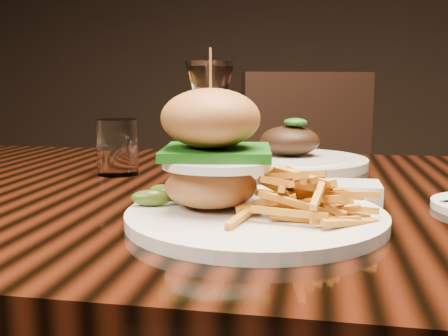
% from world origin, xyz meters
% --- Properties ---
extents(dining_table, '(1.60, 0.90, 0.75)m').
position_xyz_m(dining_table, '(0.00, 0.00, 0.67)').
color(dining_table, black).
rests_on(dining_table, ground).
extents(burger_plate, '(0.32, 0.32, 0.21)m').
position_xyz_m(burger_plate, '(-0.02, -0.19, 0.80)').
color(burger_plate, silver).
rests_on(burger_plate, dining_table).
extents(ramekin, '(0.07, 0.07, 0.03)m').
position_xyz_m(ramekin, '(0.12, -0.08, 0.77)').
color(ramekin, silver).
rests_on(ramekin, dining_table).
extents(wine_glass, '(0.07, 0.07, 0.20)m').
position_xyz_m(wine_glass, '(-0.09, -0.06, 0.90)').
color(wine_glass, white).
rests_on(wine_glass, dining_table).
extents(water_tumbler, '(0.08, 0.08, 0.10)m').
position_xyz_m(water_tumbler, '(-0.30, 0.09, 0.80)').
color(water_tumbler, white).
rests_on(water_tumbler, dining_table).
extents(far_dish, '(0.31, 0.31, 0.10)m').
position_xyz_m(far_dish, '(0.01, 0.24, 0.77)').
color(far_dish, silver).
rests_on(far_dish, dining_table).
extents(chair_far, '(0.61, 0.61, 0.95)m').
position_xyz_m(chair_far, '(0.08, 0.88, 0.54)').
color(chair_far, black).
rests_on(chair_far, ground).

